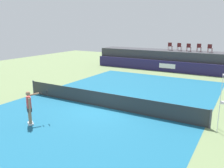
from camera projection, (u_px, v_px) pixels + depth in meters
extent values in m
plane|color=#6B7F51|center=(125.00, 95.00, 17.17)|extent=(48.00, 48.00, 0.00)
cube|color=#16597A|center=(104.00, 107.00, 14.65)|extent=(12.00, 22.00, 0.00)
cube|color=#231E4C|center=(169.00, 67.00, 25.84)|extent=(18.00, 0.20, 1.20)
cube|color=white|center=(167.00, 66.00, 25.81)|extent=(1.80, 0.02, 0.50)
cube|color=#38383D|center=(174.00, 60.00, 27.23)|extent=(18.00, 2.80, 2.20)
cylinder|color=#561919|center=(172.00, 48.00, 27.44)|extent=(0.04, 0.04, 0.44)
cylinder|color=#561919|center=(169.00, 48.00, 27.63)|extent=(0.04, 0.04, 0.44)
cylinder|color=#561919|center=(171.00, 48.00, 27.10)|extent=(0.04, 0.04, 0.44)
cylinder|color=#561919|center=(168.00, 48.00, 27.30)|extent=(0.04, 0.04, 0.44)
cube|color=#561919|center=(170.00, 46.00, 27.31)|extent=(0.44, 0.44, 0.03)
cube|color=#561919|center=(170.00, 44.00, 27.08)|extent=(0.44, 0.03, 0.42)
cylinder|color=#561919|center=(182.00, 49.00, 26.74)|extent=(0.04, 0.04, 0.44)
cylinder|color=#561919|center=(178.00, 49.00, 26.95)|extent=(0.04, 0.04, 0.44)
cylinder|color=#561919|center=(181.00, 49.00, 26.41)|extent=(0.04, 0.04, 0.44)
cylinder|color=#561919|center=(177.00, 49.00, 26.62)|extent=(0.04, 0.04, 0.44)
cube|color=#561919|center=(180.00, 47.00, 26.62)|extent=(0.45, 0.45, 0.03)
cube|color=#561919|center=(179.00, 45.00, 26.40)|extent=(0.44, 0.04, 0.42)
cylinder|color=#561919|center=(191.00, 49.00, 25.94)|extent=(0.04, 0.04, 0.44)
cylinder|color=#561919|center=(187.00, 49.00, 26.12)|extent=(0.04, 0.04, 0.44)
cylinder|color=#561919|center=(190.00, 50.00, 25.59)|extent=(0.04, 0.04, 0.44)
cylinder|color=#561919|center=(186.00, 50.00, 25.78)|extent=(0.04, 0.04, 0.44)
cube|color=#561919|center=(189.00, 47.00, 25.80)|extent=(0.45, 0.45, 0.03)
cube|color=#561919|center=(189.00, 45.00, 25.57)|extent=(0.44, 0.04, 0.42)
cylinder|color=#561919|center=(201.00, 50.00, 25.79)|extent=(0.04, 0.04, 0.44)
cylinder|color=#561919|center=(197.00, 49.00, 25.98)|extent=(0.04, 0.04, 0.44)
cylinder|color=#561919|center=(201.00, 50.00, 25.45)|extent=(0.04, 0.04, 0.44)
cylinder|color=#561919|center=(197.00, 50.00, 25.64)|extent=(0.04, 0.04, 0.44)
cube|color=#561919|center=(199.00, 47.00, 25.66)|extent=(0.45, 0.45, 0.03)
cube|color=#561919|center=(199.00, 46.00, 25.43)|extent=(0.44, 0.04, 0.42)
cylinder|color=#561919|center=(212.00, 50.00, 24.85)|extent=(0.04, 0.04, 0.44)
cylinder|color=#561919|center=(208.00, 50.00, 25.08)|extent=(0.04, 0.04, 0.44)
cylinder|color=#561919|center=(211.00, 51.00, 24.53)|extent=(0.04, 0.04, 0.44)
cylinder|color=#561919|center=(207.00, 51.00, 24.76)|extent=(0.04, 0.04, 0.44)
cube|color=#561919|center=(210.00, 48.00, 24.75)|extent=(0.48, 0.48, 0.03)
cube|color=#561919|center=(210.00, 46.00, 24.53)|extent=(0.44, 0.07, 0.42)
cylinder|color=white|center=(218.00, 118.00, 11.10)|extent=(0.04, 0.04, 1.40)
cylinder|color=white|center=(219.00, 115.00, 11.46)|extent=(0.04, 0.04, 1.40)
cube|color=white|center=(222.00, 88.00, 10.95)|extent=(0.06, 0.44, 1.33)
cube|color=#2D2D2D|center=(104.00, 100.00, 14.54)|extent=(12.40, 0.02, 0.95)
cylinder|color=#4C4C51|center=(33.00, 87.00, 17.55)|extent=(0.10, 0.10, 1.00)
cylinder|color=#4C4C51|center=(211.00, 119.00, 11.51)|extent=(0.10, 0.10, 1.00)
cube|color=white|center=(31.00, 124.00, 11.98)|extent=(0.24, 0.28, 0.10)
cylinder|color=#997051|center=(30.00, 116.00, 11.87)|extent=(0.14, 0.14, 0.82)
cube|color=white|center=(30.00, 123.00, 12.19)|extent=(0.24, 0.28, 0.10)
cylinder|color=#997051|center=(29.00, 114.00, 12.08)|extent=(0.14, 0.14, 0.82)
cube|color=#333338|center=(29.00, 109.00, 11.89)|extent=(0.40, 0.37, 0.24)
cube|color=#E54C47|center=(29.00, 102.00, 11.81)|extent=(0.41, 0.36, 0.56)
sphere|color=#997051|center=(28.00, 93.00, 11.70)|extent=(0.22, 0.22, 0.22)
cylinder|color=#997051|center=(29.00, 104.00, 11.60)|extent=(0.09, 0.09, 0.60)
cylinder|color=#997051|center=(33.00, 95.00, 12.06)|extent=(0.41, 0.56, 0.14)
cylinder|color=black|center=(41.00, 93.00, 12.24)|extent=(0.27, 0.19, 0.03)
torus|color=black|center=(47.00, 92.00, 12.36)|extent=(0.27, 0.19, 0.30)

